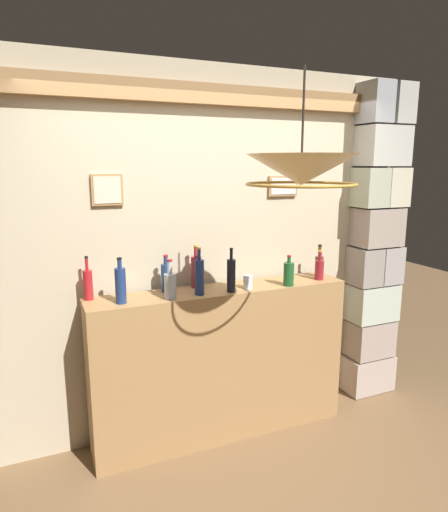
# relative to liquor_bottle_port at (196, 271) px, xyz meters

# --- Properties ---
(ground_plane) EXTENTS (12.00, 12.00, 0.00)m
(ground_plane) POSITION_rel_liquor_bottle_port_xyz_m (0.15, -0.96, -1.26)
(ground_plane) COLOR brown
(panelled_rear_partition) EXTENTS (3.35, 0.15, 2.71)m
(panelled_rear_partition) POSITION_rel_liquor_bottle_port_xyz_m (0.15, 0.14, 0.17)
(panelled_rear_partition) COLOR #BCAD8E
(panelled_rear_partition) RESTS_ON ground
(stone_pillar) EXTENTS (0.44, 0.31, 2.64)m
(stone_pillar) POSITION_rel_liquor_bottle_port_xyz_m (1.62, 0.00, 0.05)
(stone_pillar) COLOR #AD9C91
(stone_pillar) RESTS_ON ground
(bar_shelf_unit) EXTENTS (1.91, 0.34, 1.14)m
(bar_shelf_unit) POSITION_rel_liquor_bottle_port_xyz_m (0.15, -0.11, -0.69)
(bar_shelf_unit) COLOR #9E7547
(bar_shelf_unit) RESTS_ON ground
(liquor_bottle_port) EXTENTS (0.07, 0.07, 0.31)m
(liquor_bottle_port) POSITION_rel_liquor_bottle_port_xyz_m (0.00, 0.00, 0.00)
(liquor_bottle_port) COLOR maroon
(liquor_bottle_port) RESTS_ON bar_shelf_unit
(liquor_bottle_sherry) EXTENTS (0.06, 0.06, 0.31)m
(liquor_bottle_sherry) POSITION_rel_liquor_bottle_port_xyz_m (0.18, -0.21, 0.00)
(liquor_bottle_sherry) COLOR black
(liquor_bottle_sherry) RESTS_ON bar_shelf_unit
(liquor_bottle_rum) EXTENTS (0.07, 0.07, 0.33)m
(liquor_bottle_rum) POSITION_rel_liquor_bottle_port_xyz_m (-0.04, -0.18, 0.01)
(liquor_bottle_rum) COLOR navy
(liquor_bottle_rum) RESTS_ON bar_shelf_unit
(liquor_bottle_vodka) EXTENTS (0.07, 0.07, 0.26)m
(liquor_bottle_vodka) POSITION_rel_liquor_bottle_port_xyz_m (1.00, -0.08, -0.03)
(liquor_bottle_vodka) COLOR #593515
(liquor_bottle_vodka) RESTS_ON bar_shelf_unit
(liquor_bottle_brandy) EXTENTS (0.08, 0.08, 0.23)m
(liquor_bottle_brandy) POSITION_rel_liquor_bottle_port_xyz_m (0.64, -0.23, -0.03)
(liquor_bottle_brandy) COLOR #1B5024
(liquor_bottle_brandy) RESTS_ON bar_shelf_unit
(liquor_bottle_bourbon) EXTENTS (0.08, 0.08, 0.27)m
(liquor_bottle_bourbon) POSITION_rel_liquor_bottle_port_xyz_m (-0.25, -0.19, -0.02)
(liquor_bottle_bourbon) COLOR #AAB6C0
(liquor_bottle_bourbon) RESTS_ON bar_shelf_unit
(liquor_bottle_scotch) EXTENTS (0.07, 0.07, 0.26)m
(liquor_bottle_scotch) POSITION_rel_liquor_bottle_port_xyz_m (-0.23, -0.02, -0.02)
(liquor_bottle_scotch) COLOR navy
(liquor_bottle_scotch) RESTS_ON bar_shelf_unit
(liquor_bottle_amaro) EXTENTS (0.07, 0.07, 0.30)m
(liquor_bottle_amaro) POSITION_rel_liquor_bottle_port_xyz_m (-0.57, -0.16, 0.00)
(liquor_bottle_amaro) COLOR navy
(liquor_bottle_amaro) RESTS_ON bar_shelf_unit
(liquor_bottle_tequila) EXTENTS (0.07, 0.07, 0.23)m
(liquor_bottle_tequila) POSITION_rel_liquor_bottle_port_xyz_m (0.95, -0.17, -0.04)
(liquor_bottle_tequila) COLOR maroon
(liquor_bottle_tequila) RESTS_ON bar_shelf_unit
(liquor_bottle_mezcal) EXTENTS (0.06, 0.06, 0.29)m
(liquor_bottle_mezcal) POSITION_rel_liquor_bottle_port_xyz_m (-0.75, -0.01, -0.02)
(liquor_bottle_mezcal) COLOR #A71B20
(liquor_bottle_mezcal) RESTS_ON bar_shelf_unit
(glass_tumbler_rocks) EXTENTS (0.07, 0.07, 0.10)m
(glass_tumbler_rocks) POSITION_rel_liquor_bottle_port_xyz_m (0.33, -0.18, -0.07)
(glass_tumbler_rocks) COLOR silver
(glass_tumbler_rocks) RESTS_ON bar_shelf_unit
(pendant_lamp) EXTENTS (0.59, 0.59, 0.60)m
(pendant_lamp) POSITION_rel_liquor_bottle_port_xyz_m (0.26, -0.93, 0.72)
(pendant_lamp) COLOR beige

